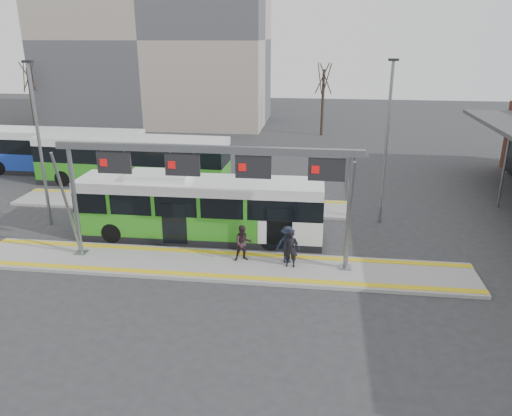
% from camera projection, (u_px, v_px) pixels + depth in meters
% --- Properties ---
extents(ground, '(120.00, 120.00, 0.00)m').
position_uv_depth(ground, '(219.00, 267.00, 21.95)').
color(ground, '#2D2D30').
rests_on(ground, ground).
extents(platform_main, '(22.00, 3.00, 0.15)m').
position_uv_depth(platform_main, '(219.00, 265.00, 21.92)').
color(platform_main, gray).
rests_on(platform_main, ground).
extents(platform_second, '(20.00, 3.00, 0.15)m').
position_uv_depth(platform_second, '(180.00, 203.00, 29.89)').
color(platform_second, gray).
rests_on(platform_second, ground).
extents(tactile_main, '(22.00, 2.65, 0.02)m').
position_uv_depth(tactile_main, '(219.00, 264.00, 21.90)').
color(tactile_main, yellow).
rests_on(tactile_main, platform_main).
extents(tactile_second, '(20.00, 0.35, 0.02)m').
position_uv_depth(tactile_second, '(185.00, 196.00, 30.94)').
color(tactile_second, yellow).
rests_on(tactile_second, platform_second).
extents(gantry, '(13.00, 1.68, 5.20)m').
position_uv_depth(gantry, '(209.00, 171.00, 20.80)').
color(gantry, slate).
rests_on(gantry, platform_main).
extents(apartment_block, '(24.50, 12.50, 18.40)m').
position_uv_depth(apartment_block, '(156.00, 37.00, 54.24)').
color(apartment_block, '#A19486').
rests_on(apartment_block, ground).
extents(hero_bus, '(12.05, 2.68, 3.30)m').
position_uv_depth(hero_bus, '(200.00, 209.00, 24.63)').
color(hero_bus, black).
rests_on(hero_bus, ground).
extents(bg_bus_green, '(12.95, 3.23, 3.21)m').
position_uv_depth(bg_bus_green, '(133.00, 161.00, 33.40)').
color(bg_bus_green, black).
rests_on(bg_bus_green, ground).
extents(bg_bus_blue, '(12.08, 2.88, 3.14)m').
position_uv_depth(bg_bus_blue, '(61.00, 152.00, 36.18)').
color(bg_bus_blue, black).
rests_on(bg_bus_blue, ground).
extents(passenger_a, '(0.60, 0.40, 1.64)m').
position_uv_depth(passenger_a, '(291.00, 249.00, 21.39)').
color(passenger_a, black).
rests_on(passenger_a, platform_main).
extents(passenger_b, '(0.95, 0.84, 1.64)m').
position_uv_depth(passenger_b, '(243.00, 243.00, 21.98)').
color(passenger_b, '#2D1E22').
rests_on(passenger_b, platform_main).
extents(passenger_c, '(1.24, 0.95, 1.70)m').
position_uv_depth(passenger_c, '(288.00, 245.00, 21.76)').
color(passenger_c, black).
rests_on(passenger_c, platform_main).
extents(tree_left, '(1.40, 1.40, 7.44)m').
position_uv_depth(tree_left, '(202.00, 75.00, 50.60)').
color(tree_left, '#382B21').
rests_on(tree_left, ground).
extents(tree_mid, '(1.40, 1.40, 7.23)m').
position_uv_depth(tree_mid, '(324.00, 79.00, 48.26)').
color(tree_mid, '#382B21').
rests_on(tree_mid, ground).
extents(tree_far, '(1.40, 1.40, 7.25)m').
position_uv_depth(tree_far, '(28.00, 77.00, 50.16)').
color(tree_far, '#382B21').
rests_on(tree_far, ground).
extents(lamp_west, '(0.50, 0.25, 8.48)m').
position_uv_depth(lamp_west, '(39.00, 142.00, 25.34)').
color(lamp_west, slate).
rests_on(lamp_west, ground).
extents(lamp_east, '(0.50, 0.25, 8.55)m').
position_uv_depth(lamp_east, '(386.00, 140.00, 25.57)').
color(lamp_east, slate).
rests_on(lamp_east, ground).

